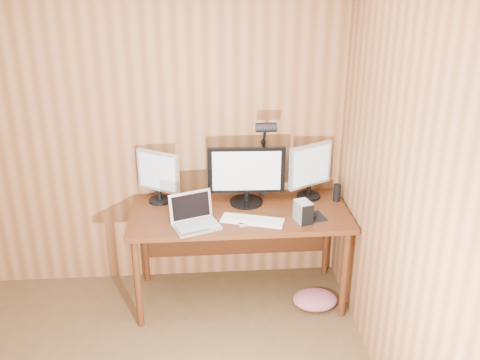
{
  "coord_description": "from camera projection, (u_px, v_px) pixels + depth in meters",
  "views": [
    {
      "loc": [
        0.66,
        -1.87,
        2.49
      ],
      "look_at": [
        0.93,
        1.58,
        1.02
      ],
      "focal_mm": 40.0,
      "sensor_mm": 36.0,
      "label": 1
    }
  ],
  "objects": [
    {
      "name": "room_shell",
      "position": [
        41.0,
        287.0,
        2.16
      ],
      "size": [
        4.0,
        4.0,
        4.0
      ],
      "color": "brown",
      "rests_on": "ground"
    },
    {
      "name": "desk",
      "position": [
        239.0,
        221.0,
        4.03
      ],
      "size": [
        1.6,
        0.7,
        0.75
      ],
      "color": "#4D2410",
      "rests_on": "floor"
    },
    {
      "name": "monitor_center",
      "position": [
        246.0,
        175.0,
        3.95
      ],
      "size": [
        0.57,
        0.25,
        0.45
      ],
      "rotation": [
        0.0,
        0.0,
        -0.04
      ],
      "color": "black",
      "rests_on": "desk"
    },
    {
      "name": "monitor_left",
      "position": [
        158.0,
        176.0,
        3.98
      ],
      "size": [
        0.32,
        0.21,
        0.4
      ],
      "rotation": [
        0.0,
        0.0,
        -0.55
      ],
      "color": "black",
      "rests_on": "desk"
    },
    {
      "name": "monitor_right",
      "position": [
        310.0,
        170.0,
        4.05
      ],
      "size": [
        0.35,
        0.21,
        0.43
      ],
      "rotation": [
        0.0,
        0.0,
        0.5
      ],
      "color": "black",
      "rests_on": "desk"
    },
    {
      "name": "laptop",
      "position": [
        194.0,
        218.0,
        3.7
      ],
      "size": [
        0.37,
        0.33,
        0.22
      ],
      "rotation": [
        0.0,
        0.0,
        0.35
      ],
      "color": "silver",
      "rests_on": "desk"
    },
    {
      "name": "keyboard",
      "position": [
        252.0,
        220.0,
        3.76
      ],
      "size": [
        0.46,
        0.26,
        0.02
      ],
      "rotation": [
        0.0,
        0.0,
        -0.31
      ],
      "color": "white",
      "rests_on": "desk"
    },
    {
      "name": "mousepad",
      "position": [
        310.0,
        217.0,
        3.82
      ],
      "size": [
        0.24,
        0.21,
        0.0
      ],
      "primitive_type": "cube",
      "rotation": [
        0.0,
        0.0,
        0.22
      ],
      "color": "black",
      "rests_on": "desk"
    },
    {
      "name": "mouse",
      "position": [
        310.0,
        214.0,
        3.81
      ],
      "size": [
        0.1,
        0.13,
        0.04
      ],
      "primitive_type": "ellipsoid",
      "rotation": [
        0.0,
        0.0,
        0.22
      ],
      "color": "black",
      "rests_on": "mousepad"
    },
    {
      "name": "hard_drive",
      "position": [
        303.0,
        212.0,
        3.73
      ],
      "size": [
        0.13,
        0.16,
        0.15
      ],
      "rotation": [
        0.0,
        0.0,
        0.3
      ],
      "color": "silver",
      "rests_on": "desk"
    },
    {
      "name": "phone",
      "position": [
        242.0,
        223.0,
        3.73
      ],
      "size": [
        0.07,
        0.12,
        0.02
      ],
      "rotation": [
        0.0,
        0.0,
        0.15
      ],
      "color": "silver",
      "rests_on": "desk"
    },
    {
      "name": "speaker",
      "position": [
        337.0,
        193.0,
        4.05
      ],
      "size": [
        0.06,
        0.06,
        0.13
      ],
      "primitive_type": "cylinder",
      "color": "black",
      "rests_on": "desk"
    },
    {
      "name": "desk_lamp",
      "position": [
        265.0,
        147.0,
        3.97
      ],
      "size": [
        0.15,
        0.22,
        0.66
      ],
      "rotation": [
        0.0,
        0.0,
        -0.32
      ],
      "color": "black",
      "rests_on": "desk"
    },
    {
      "name": "fabric_pile",
      "position": [
        315.0,
        300.0,
        4.08
      ],
      "size": [
        0.38,
        0.32,
        0.11
      ],
      "primitive_type": null,
      "rotation": [
        0.0,
        0.0,
        0.14
      ],
      "color": "#BB5A6C",
      "rests_on": "floor"
    }
  ]
}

